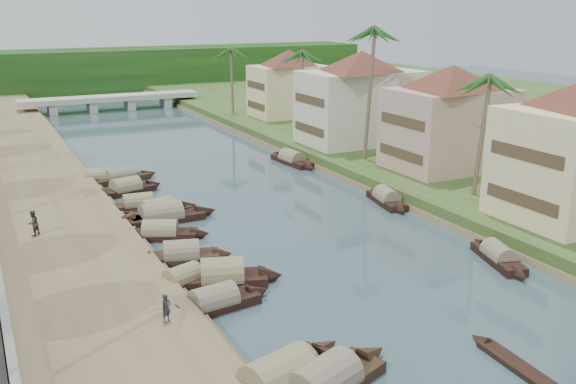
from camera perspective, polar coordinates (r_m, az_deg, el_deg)
name	(u,v)px	position (r m, az deg, el deg)	size (l,w,h in m)	color
ground	(345,265)	(41.86, 5.07, -6.45)	(220.00, 220.00, 0.00)	#374A52
left_bank	(45,209)	(55.24, -20.77, -1.39)	(10.00, 180.00, 0.80)	brown
right_bank	(401,161)	(67.71, 9.99, 2.70)	(16.00, 180.00, 1.20)	#2D441B
treeline	(80,71)	(134.90, -18.00, 10.23)	(120.00, 14.00, 8.00)	#12360E
bridge	(111,100)	(107.73, -15.50, 7.91)	(28.00, 4.00, 2.40)	#A2A198
building_mid	(450,116)	(62.67, 14.23, 6.55)	(14.11, 14.11, 9.70)	tan
building_far	(361,96)	(73.13, 6.47, 8.44)	(15.59, 15.59, 10.20)	beige
building_distant	(289,82)	(90.94, 0.06, 9.71)	(12.62, 12.62, 9.20)	beige
sampan_1	(279,383)	(28.88, -0.83, -16.58)	(9.03, 4.27, 2.57)	black
sampan_2	(284,379)	(29.13, -0.32, -16.27)	(8.48, 5.49, 2.27)	black
sampan_3	(214,303)	(35.90, -6.59, -9.77)	(7.37, 2.47, 1.98)	black
sampan_4	(183,280)	(38.93, -9.32, -7.76)	(6.24, 3.38, 1.81)	black
sampan_5	(222,277)	(39.04, -5.86, -7.53)	(7.70, 4.14, 2.38)	black
sampan_6	(182,256)	(42.61, -9.43, -5.61)	(6.94, 3.37, 2.05)	black
sampan_7	(160,233)	(47.00, -11.27, -3.61)	(7.19, 4.29, 1.96)	black
sampan_8	(158,213)	(51.61, -11.45, -1.81)	(7.61, 3.66, 2.29)	black
sampan_9	(162,217)	(50.54, -11.15, -2.18)	(9.12, 2.05, 2.29)	black
sampan_10	(138,205)	(54.00, -13.16, -1.13)	(6.95, 2.04, 1.93)	black
sampan_11	(126,189)	(58.89, -14.20, 0.24)	(7.37, 3.29, 2.09)	black
sampan_12	(120,178)	(62.91, -14.67, 1.21)	(7.86, 3.10, 1.89)	black
sampan_13	(99,179)	(63.25, -16.47, 1.15)	(7.25, 3.06, 1.98)	black
sampan_14	(498,257)	(44.06, 18.19, -5.49)	(3.33, 7.24, 1.80)	black
sampan_15	(387,199)	(54.81, 8.76, -0.63)	(2.75, 7.29, 1.95)	black
sampan_16	(292,160)	(68.19, 0.36, 2.88)	(2.28, 8.62, 2.09)	black
canoe_0	(519,367)	(32.32, 19.82, -14.45)	(1.26, 6.74, 0.89)	black
canoe_1	(229,281)	(39.24, -5.25, -7.89)	(4.92, 2.32, 0.80)	black
canoe_2	(144,211)	(53.45, -12.71, -1.62)	(5.41, 0.79, 0.79)	black
palm_1	(484,81)	(53.34, 17.06, 9.45)	(3.20, 3.20, 11.04)	brown
palm_2	(370,33)	(64.10, 7.31, 13.88)	(3.20, 3.20, 14.37)	brown
palm_3	(300,54)	(79.04, 1.04, 12.17)	(3.20, 3.20, 11.16)	brown
palm_7	(231,51)	(93.86, -5.05, 12.40)	(3.20, 3.20, 10.60)	brown
tree_6	(396,95)	(76.06, 9.62, 8.51)	(4.58, 4.58, 7.02)	#483929
person_near	(166,308)	(33.13, -10.78, -10.10)	(0.54, 0.36, 1.49)	#2A2B33
person_far	(33,223)	(47.59, -21.72, -2.59)	(0.87, 0.68, 1.79)	#383227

